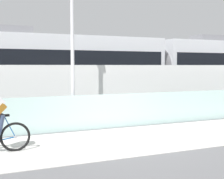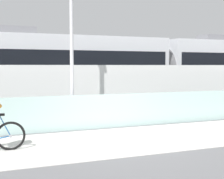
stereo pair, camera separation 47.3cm
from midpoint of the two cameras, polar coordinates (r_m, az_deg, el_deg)
ground_plane at (r=9.12m, az=1.67°, el=-8.96°), size 200.00×200.00×0.00m
bike_path_deck at (r=9.12m, az=1.67°, el=-8.92°), size 32.00×3.20×0.01m
glass_parapet at (r=10.70m, az=-2.52°, el=-3.91°), size 32.00×0.05×1.13m
concrete_barrier_wall at (r=12.33m, az=-5.50°, el=-0.55°), size 32.00×0.36×2.12m
tram_rail_near at (r=14.82m, az=-8.42°, el=-3.87°), size 32.00×0.08×0.01m
tram_rail_far at (r=16.20m, az=-9.73°, el=-3.19°), size 32.00×0.08×0.01m
tram at (r=17.26m, az=7.01°, el=3.58°), size 22.56×2.54×3.81m
lamp_post_antenna at (r=10.63m, az=-8.40°, el=10.73°), size 0.28×0.28×5.20m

